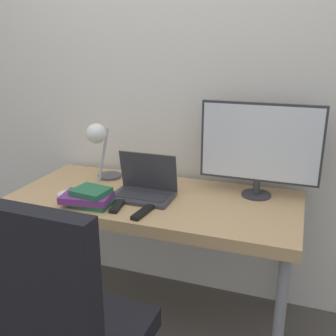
# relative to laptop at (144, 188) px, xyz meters

# --- Properties ---
(wall_back) EXTENTS (8.00, 0.05, 2.60)m
(wall_back) POSITION_rel_laptop_xyz_m (0.05, 0.42, 0.49)
(wall_back) COLOR silver
(wall_back) RESTS_ON ground_plane
(desk) EXTENTS (1.52, 0.68, 0.77)m
(desk) POSITION_rel_laptop_xyz_m (0.05, 0.02, -0.12)
(desk) COLOR tan
(desk) RESTS_ON ground_plane
(laptop) EXTENTS (0.32, 0.22, 0.23)m
(laptop) POSITION_rel_laptop_xyz_m (0.00, 0.00, 0.00)
(laptop) COLOR #38383D
(laptop) RESTS_ON desk
(monitor) EXTENTS (0.62, 0.16, 0.50)m
(monitor) POSITION_rel_laptop_xyz_m (0.56, 0.21, 0.23)
(monitor) COLOR #333338
(monitor) RESTS_ON desk
(desk_lamp) EXTENTS (0.15, 0.26, 0.36)m
(desk_lamp) POSITION_rel_laptop_xyz_m (-0.32, 0.11, 0.20)
(desk_lamp) COLOR #4C4C51
(desk_lamp) RESTS_ON desk
(office_chair) EXTENTS (0.56, 0.59, 1.11)m
(office_chair) POSITION_rel_laptop_xyz_m (0.06, -0.86, -0.21)
(office_chair) COLOR black
(office_chair) RESTS_ON ground_plane
(book_stack) EXTENTS (0.26, 0.19, 0.09)m
(book_stack) POSITION_rel_laptop_xyz_m (-0.22, -0.20, -0.01)
(book_stack) COLOR #286B47
(book_stack) RESTS_ON desk
(tv_remote) EXTENTS (0.06, 0.17, 0.02)m
(tv_remote) POSITION_rel_laptop_xyz_m (0.08, -0.21, -0.04)
(tv_remote) COLOR black
(tv_remote) RESTS_ON desk
(media_remote) EXTENTS (0.06, 0.14, 0.02)m
(media_remote) POSITION_rel_laptop_xyz_m (-0.07, -0.19, -0.04)
(media_remote) COLOR black
(media_remote) RESTS_ON desk
(game_controller) EXTENTS (0.15, 0.10, 0.04)m
(game_controller) POSITION_rel_laptop_xyz_m (-0.36, -0.16, -0.03)
(game_controller) COLOR white
(game_controller) RESTS_ON desk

